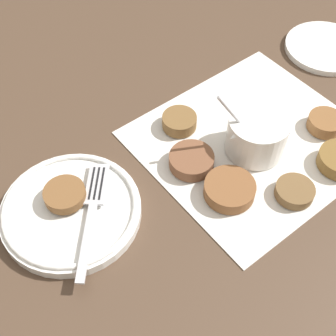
{
  "coord_description": "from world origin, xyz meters",
  "views": [
    {
      "loc": [
        0.39,
        0.38,
        0.57
      ],
      "look_at": [
        0.16,
        0.01,
        0.02
      ],
      "focal_mm": 50.0,
      "sensor_mm": 36.0,
      "label": 1
    }
  ],
  "objects": [
    {
      "name": "ground_plane",
      "position": [
        0.0,
        0.0,
        0.0
      ],
      "size": [
        4.0,
        4.0,
        0.0
      ],
      "primitive_type": "plane",
      "color": "#4C3828"
    },
    {
      "name": "napkin",
      "position": [
        0.01,
        0.03,
        0.0
      ],
      "size": [
        0.37,
        0.35,
        0.0
      ],
      "color": "silver",
      "rests_on": "ground_plane"
    },
    {
      "name": "sauce_bowl",
      "position": [
        0.02,
        0.04,
        0.03
      ],
      "size": [
        0.11,
        0.09,
        0.12
      ],
      "color": "white",
      "rests_on": "napkin"
    },
    {
      "name": "fritter_0",
      "position": [
        0.12,
        0.02,
        0.01
      ],
      "size": [
        0.07,
        0.07,
        0.02
      ],
      "color": "brown",
      "rests_on": "napkin"
    },
    {
      "name": "fritter_1",
      "position": [
        -0.11,
        0.07,
        0.01
      ],
      "size": [
        0.06,
        0.06,
        0.02
      ],
      "color": "brown",
      "rests_on": "napkin"
    },
    {
      "name": "fritter_3",
      "position": [
        0.09,
        -0.06,
        0.01
      ],
      "size": [
        0.06,
        0.06,
        0.02
      ],
      "color": "brown",
      "rests_on": "napkin"
    },
    {
      "name": "fritter_4",
      "position": [
        0.02,
        0.14,
        0.01
      ],
      "size": [
        0.06,
        0.06,
        0.02
      ],
      "color": "brown",
      "rests_on": "napkin"
    },
    {
      "name": "fritter_5",
      "position": [
        0.1,
        0.09,
        0.01
      ],
      "size": [
        0.08,
        0.08,
        0.02
      ],
      "color": "brown",
      "rests_on": "napkin"
    },
    {
      "name": "serving_plate",
      "position": [
        0.32,
        0.0,
        0.01
      ],
      "size": [
        0.2,
        0.2,
        0.02
      ],
      "color": "white",
      "rests_on": "ground_plane"
    },
    {
      "name": "fritter_on_plate",
      "position": [
        0.31,
        -0.02,
        0.03
      ],
      "size": [
        0.06,
        0.06,
        0.02
      ],
      "color": "brown",
      "rests_on": "serving_plate"
    },
    {
      "name": "fork",
      "position": [
        0.29,
        0.02,
        0.02
      ],
      "size": [
        0.12,
        0.17,
        0.0
      ],
      "color": "silver",
      "rests_on": "serving_plate"
    },
    {
      "name": "extra_saucer",
      "position": [
        -0.26,
        -0.08,
        0.01
      ],
      "size": [
        0.16,
        0.16,
        0.01
      ],
      "color": "white",
      "rests_on": "ground_plane"
    }
  ]
}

